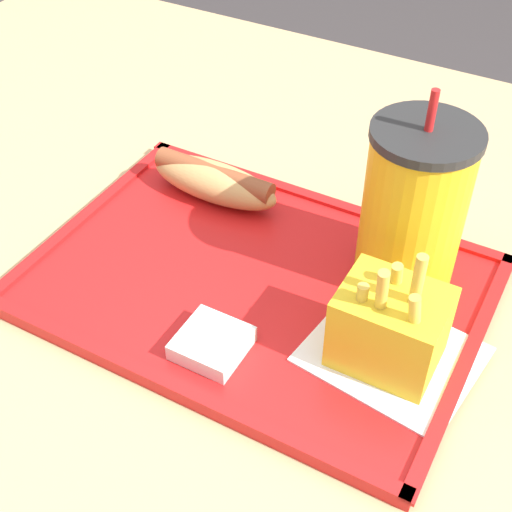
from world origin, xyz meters
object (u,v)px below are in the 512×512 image
object	(u,v)px
hot_dog_far	(214,180)
fries_carton	(390,327)
sauce_cup_mayo	(212,342)
soda_cup	(414,206)

from	to	relation	value
hot_dog_far	fries_carton	distance (m)	0.26
hot_dog_far	sauce_cup_mayo	distance (m)	0.21
soda_cup	sauce_cup_mayo	world-z (taller)	soda_cup
sauce_cup_mayo	soda_cup	bearing A→B (deg)	57.58
sauce_cup_mayo	fries_carton	bearing A→B (deg)	25.20
hot_dog_far	fries_carton	world-z (taller)	fries_carton
fries_carton	hot_dog_far	bearing A→B (deg)	153.22
hot_dog_far	sauce_cup_mayo	xyz separation A→B (m)	(0.11, -0.18, -0.01)
soda_cup	hot_dog_far	bearing A→B (deg)	176.28
soda_cup	sauce_cup_mayo	xyz separation A→B (m)	(-0.10, -0.16, -0.07)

